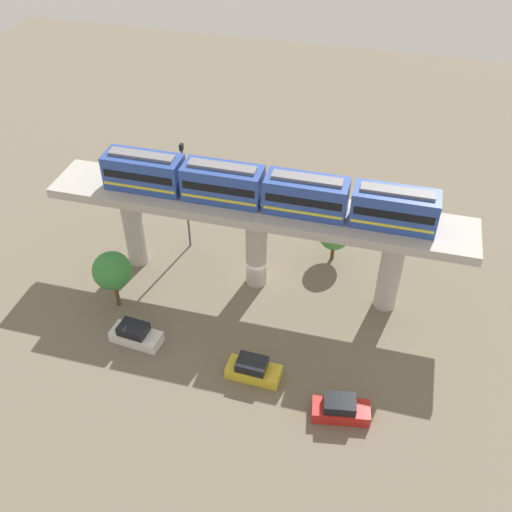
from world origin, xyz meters
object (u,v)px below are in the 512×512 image
at_px(train, 264,189).
at_px(parked_car_red, 340,409).
at_px(parked_car_white, 136,335).
at_px(tree_near_viaduct, 112,271).
at_px(parked_car_yellow, 253,370).
at_px(tree_mid_lot, 334,234).
at_px(signal_post, 186,193).

height_order(train, parked_car_red, train).
bearing_deg(parked_car_white, tree_near_viaduct, 47.79).
bearing_deg(tree_near_viaduct, parked_car_yellow, -108.78).
bearing_deg(train, parked_car_yellow, -169.71).
height_order(parked_car_white, tree_mid_lot, tree_mid_lot).
distance_m(tree_near_viaduct, signal_post, 10.20).
relative_size(tree_mid_lot, signal_post, 0.40).
xyz_separation_m(parked_car_yellow, tree_near_viaduct, (4.59, 13.50, 3.21)).
bearing_deg(tree_near_viaduct, parked_car_red, -107.42).
relative_size(tree_near_viaduct, tree_mid_lot, 1.24).
bearing_deg(tree_near_viaduct, train, -62.65).
bearing_deg(parked_car_red, parked_car_white, 71.11).
bearing_deg(tree_near_viaduct, tree_mid_lot, -57.38).
distance_m(parked_car_white, parked_car_red, 17.56).
height_order(tree_mid_lot, signal_post, signal_post).
bearing_deg(train, parked_car_red, -144.20).
relative_size(train, parked_car_white, 6.30).
bearing_deg(parked_car_red, tree_near_viaduct, 63.16).
xyz_separation_m(parked_car_red, parked_car_yellow, (1.86, 7.05, 0.00)).
height_order(train, parked_car_yellow, train).
relative_size(parked_car_yellow, tree_mid_lot, 0.94).
bearing_deg(signal_post, tree_near_viaduct, 160.64).
xyz_separation_m(parked_car_red, tree_mid_lot, (17.43, 3.39, 2.26)).
bearing_deg(parked_car_red, tree_mid_lot, 1.59).
xyz_separation_m(train, tree_mid_lot, (4.99, -5.58, -7.26)).
distance_m(train, signal_post, 9.83).
bearing_deg(tree_mid_lot, parked_car_white, 136.23).
height_order(tree_near_viaduct, signal_post, signal_post).
relative_size(train, signal_post, 2.42).
distance_m(parked_car_white, parked_car_yellow, 10.32).
bearing_deg(signal_post, train, -112.32).
bearing_deg(tree_mid_lot, parked_car_yellow, 166.78).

